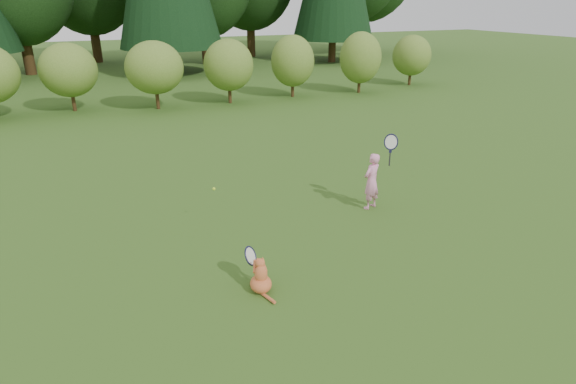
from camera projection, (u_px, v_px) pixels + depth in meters
name	position (u px, v px, depth m)	size (l,w,h in m)	color
ground	(296.00, 246.00, 8.50)	(100.00, 100.00, 0.00)	#275417
shrub_row	(161.00, 71.00, 19.04)	(28.00, 3.00, 2.80)	#4D6C21
child	(372.00, 180.00, 9.82)	(0.72, 0.51, 1.77)	pink
cat	(260.00, 273.00, 7.11)	(0.46, 0.84, 0.73)	#BF5524
tennis_ball	(214.00, 189.00, 8.97)	(0.06, 0.06, 0.06)	#BEE51B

